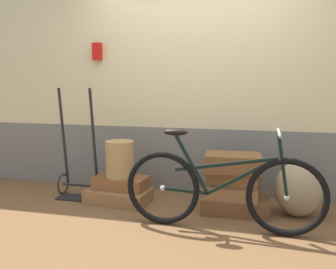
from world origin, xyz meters
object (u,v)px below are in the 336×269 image
Objects in this scene: suitcase_2 at (235,203)px; suitcase_4 at (234,177)px; bicycle at (222,190)px; suitcase_3 at (231,191)px; suitcase_0 at (118,196)px; suitcase_5 at (233,162)px; suitcase_1 at (121,183)px; burlap_sack at (299,189)px; wicker_basket at (120,159)px; luggage_trolley at (79,170)px.

suitcase_4 is (-0.02, 0.03, 0.27)m from suitcase_2.
suitcase_3 is at bearing 84.06° from bicycle.
suitcase_0 is 1.30m from suitcase_5.
suitcase_1 is 1.20m from suitcase_3.
suitcase_5 is (0.01, 0.00, 0.29)m from suitcase_3.
suitcase_3 is at bearing -148.75° from suitcase_2.
suitcase_0 is 1.02× the size of suitcase_2.
suitcase_0 is 1.24× the size of burlap_sack.
suitcase_2 is 0.37× the size of bicycle.
suitcase_1 is at bearing 174.12° from suitcase_5.
bicycle is (1.15, -0.51, -0.11)m from wicker_basket.
suitcase_5 is at bearing -144.22° from suitcase_2.
suitcase_4 is 1.29× the size of wicker_basket.
suitcase_1 is 1.27m from bicycle.
suitcase_0 is at bearing -177.69° from suitcase_3.
wicker_basket is at bearing -172.08° from suitcase_4.
suitcase_4 is 1.23m from wicker_basket.
suitcase_5 reaches higher than suitcase_2.
suitcase_4 is at bearing 178.72° from burlap_sack.
suitcase_4 is at bearing 124.92° from suitcase_2.
suitcase_2 is 1.30× the size of suitcase_4.
suitcase_1 is 1.06× the size of burlap_sack.
bicycle reaches higher than suitcase_3.
suitcase_2 is at bearing 35.34° from suitcase_3.
suitcase_1 is 0.26m from wicker_basket.
suitcase_4 reaches higher than suitcase_2.
suitcase_0 is at bearing -170.73° from suitcase_4.
suitcase_1 is at bearing -172.46° from suitcase_4.
suitcase_4 reaches higher than suitcase_1.
suitcase_5 reaches higher than suitcase_4.
suitcase_1 is 1.24m from suitcase_2.
burlap_sack is (0.64, 0.04, 0.06)m from suitcase_3.
suitcase_1 is 1.13× the size of suitcase_4.
wicker_basket reaches higher than suitcase_3.
bicycle is at bearing -23.89° from wicker_basket.
suitcase_5 reaches higher than suitcase_3.
suitcase_1 is 1.07× the size of suitcase_3.
suitcase_3 is (1.21, 0.00, 0.15)m from suitcase_0.
suitcase_0 is 1.23× the size of suitcase_5.
suitcase_0 is 1.33× the size of suitcase_4.
suitcase_0 is 1.27m from suitcase_4.
wicker_basket is (-1.21, 0.02, -0.03)m from suitcase_5.
bicycle is (-0.69, -0.52, 0.09)m from burlap_sack.
suitcase_4 is at bearing 72.72° from suitcase_5.
suitcase_1 is at bearing -179.50° from suitcase_3.
suitcase_5 is at bearing -176.67° from burlap_sack.
luggage_trolley is (-1.75, 0.03, -0.05)m from suitcase_4.
wicker_basket is (-1.20, 0.03, 0.26)m from suitcase_3.
wicker_basket reaches higher than suitcase_0.
suitcase_1 reaches higher than suitcase_3.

